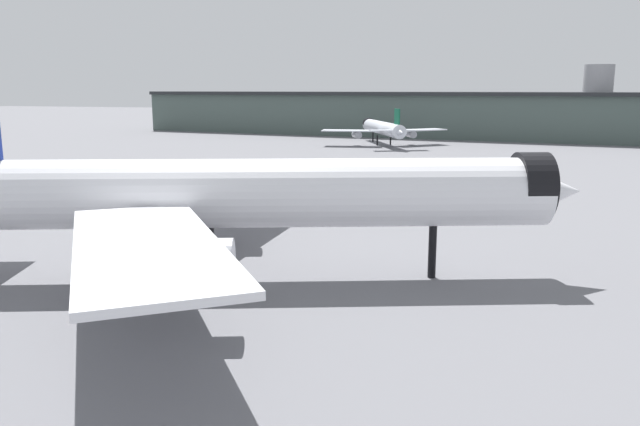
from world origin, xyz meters
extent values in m
plane|color=slate|center=(0.00, 0.00, 0.00)|extent=(900.00, 900.00, 0.00)
cylinder|color=white|center=(1.18, 1.41, 7.68)|extent=(52.43, 23.91, 5.91)
cone|color=white|center=(26.39, 10.59, 7.68)|extent=(8.09, 7.66, 5.79)
cylinder|color=black|center=(25.28, 10.19, 8.12)|extent=(4.54, 6.52, 5.97)
cube|color=white|center=(-7.85, 14.11, 6.94)|extent=(9.43, 24.43, 0.47)
cylinder|color=#B7BAC1|center=(-5.65, 11.83, 4.99)|extent=(8.17, 5.62, 3.25)
cube|color=white|center=(2.43, -14.13, 6.94)|extent=(21.63, 24.31, 0.47)
cylinder|color=#B7BAC1|center=(2.65, -10.96, 4.99)|extent=(8.17, 5.62, 3.25)
cylinder|color=black|center=(17.32, 7.29, 2.36)|extent=(0.71, 0.71, 4.73)
cylinder|color=black|center=(-2.40, 3.41, 2.36)|extent=(0.71, 0.71, 4.73)
cylinder|color=black|center=(-0.27, -2.42, 2.36)|extent=(0.71, 0.71, 4.73)
cylinder|color=silver|center=(-15.28, 138.37, 4.99)|extent=(19.92, 34.69, 3.84)
cone|color=silver|center=(-23.53, 154.86, 4.99)|extent=(5.25, 5.46, 3.76)
cone|color=silver|center=(-7.04, 121.88, 4.99)|extent=(5.49, 6.09, 3.65)
cylinder|color=black|center=(-23.19, 154.17, 5.28)|extent=(4.24, 3.28, 3.88)
cube|color=silver|center=(-23.15, 131.26, 4.51)|extent=(17.29, 8.31, 0.31)
cylinder|color=#B7BAC1|center=(-21.77, 132.94, 3.24)|extent=(4.20, 5.56, 2.11)
cube|color=silver|center=(-4.88, 140.40, 4.51)|extent=(15.96, 15.85, 0.31)
cylinder|color=#B7BAC1|center=(-7.05, 140.30, 3.24)|extent=(4.20, 5.56, 2.11)
cube|color=#0F5138|center=(-8.36, 124.52, 8.06)|extent=(2.32, 4.13, 6.14)
cube|color=silver|center=(-11.85, 121.95, 5.37)|extent=(7.42, 5.94, 0.23)
cube|color=silver|center=(-4.20, 125.77, 5.37)|extent=(7.42, 5.94, 0.23)
cylinder|color=black|center=(-20.56, 148.92, 1.54)|extent=(0.46, 0.46, 3.07)
cylinder|color=black|center=(-16.26, 135.82, 1.54)|extent=(0.46, 0.46, 3.07)
cylinder|color=black|center=(-12.66, 137.62, 1.54)|extent=(0.46, 0.46, 3.07)
cube|color=#475651|center=(-10.02, 175.95, 7.10)|extent=(214.96, 49.45, 14.20)
cube|color=#232628|center=(-10.02, 175.95, 14.80)|extent=(215.25, 51.90, 1.20)
cylinder|color=#939399|center=(46.03, 169.34, 11.90)|extent=(8.87, 8.87, 23.80)
camera|label=1|loc=(24.21, -47.08, 16.47)|focal=35.41mm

